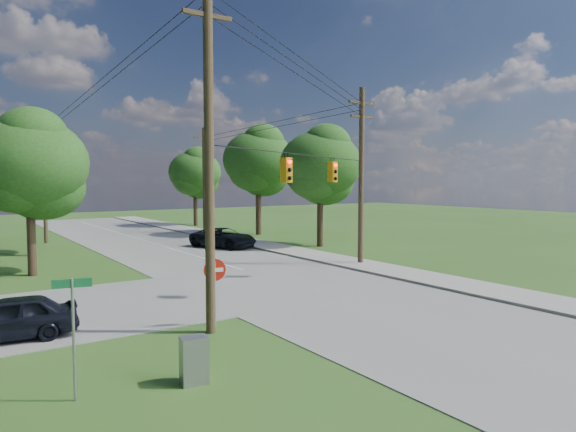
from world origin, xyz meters
TOP-DOWN VIEW (x-y plane):
  - ground at (0.00, 0.00)m, footprint 140.00×140.00m
  - main_road at (2.00, 5.00)m, footprint 10.00×100.00m
  - sidewalk_east at (8.70, 5.00)m, footprint 2.60×100.00m
  - pole_sw at (-4.60, 0.40)m, footprint 2.00×0.32m
  - pole_ne at (8.90, 8.00)m, footprint 2.00×0.32m
  - pole_north_e at (8.90, 30.00)m, footprint 2.00×0.32m
  - pole_north_w at (-5.00, 30.00)m, footprint 2.00×0.32m
  - power_lines at (1.50, 11.54)m, footprint 13.93×29.62m
  - traffic_signals at (2.55, 4.43)m, footprint 4.91×3.27m
  - tree_w_near at (-8.00, 15.00)m, footprint 6.00×6.00m
  - tree_w_mid at (-7.00, 23.00)m, footprint 6.40×6.40m
  - tree_e_near at (12.00, 16.00)m, footprint 6.20×6.20m
  - tree_e_mid at (12.50, 26.00)m, footprint 6.60×6.60m
  - tree_e_far at (11.50, 38.00)m, footprint 5.80×5.80m
  - car_cross_dark at (-10.26, 3.15)m, footprint 4.26×2.13m
  - car_main_north at (5.50, 19.39)m, footprint 4.29×5.74m
  - control_cabinet at (-6.81, -3.28)m, footprint 0.72×0.57m
  - do_not_enter_sign at (-4.15, 1.00)m, footprint 0.78×0.19m
  - street_name_sign at (-9.49, -2.69)m, footprint 0.84×0.22m

SIDE VIEW (x-z plane):
  - ground at x=0.00m, z-range 0.00..0.00m
  - main_road at x=2.00m, z-range 0.00..0.03m
  - sidewalk_east at x=8.70m, z-range 0.00..0.12m
  - control_cabinet at x=-6.81m, z-range 0.00..1.18m
  - car_cross_dark at x=-10.26m, z-range 0.03..1.43m
  - car_main_north at x=5.50m, z-range 0.03..1.48m
  - do_not_enter_sign at x=-4.15m, z-range 0.54..2.90m
  - street_name_sign at x=-9.49m, z-range 0.37..3.21m
  - pole_north_e at x=8.90m, z-range 0.13..10.13m
  - pole_north_w at x=-5.00m, z-range 0.13..10.13m
  - pole_ne at x=8.90m, z-range 0.22..10.72m
  - traffic_signals at x=2.55m, z-range 4.97..6.02m
  - tree_e_far at x=11.50m, z-range 1.76..10.08m
  - tree_w_near at x=-8.00m, z-range 1.72..10.12m
  - pole_sw at x=-4.60m, z-range 0.23..12.23m
  - tree_e_near at x=12.00m, z-range 1.85..10.66m
  - tree_w_mid at x=-7.00m, z-range 1.97..11.19m
  - tree_e_mid at x=12.50m, z-range 2.09..11.73m
  - power_lines at x=1.50m, z-range 6.69..11.62m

